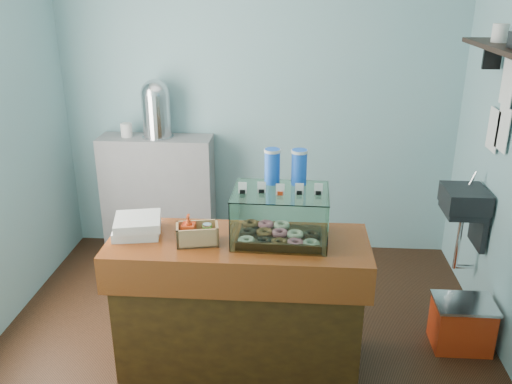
# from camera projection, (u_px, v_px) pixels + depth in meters

# --- Properties ---
(ground) EXTENTS (3.50, 3.50, 0.00)m
(ground) POSITION_uv_depth(u_px,v_px,m) (243.00, 338.00, 3.87)
(ground) COLOR black
(ground) RESTS_ON ground
(room_shell) EXTENTS (3.54, 3.04, 2.82)m
(room_shell) POSITION_uv_depth(u_px,v_px,m) (245.00, 101.00, 3.26)
(room_shell) COLOR #7AAAB2
(room_shell) RESTS_ON ground
(counter) EXTENTS (1.60, 0.60, 0.90)m
(counter) POSITION_uv_depth(u_px,v_px,m) (239.00, 302.00, 3.47)
(counter) COLOR #41280C
(counter) RESTS_ON ground
(back_shelf) EXTENTS (1.00, 0.32, 1.10)m
(back_shelf) POSITION_uv_depth(u_px,v_px,m) (159.00, 195.00, 4.96)
(back_shelf) COLOR gray
(back_shelf) RESTS_ON ground
(display_case) EXTENTS (0.59, 0.44, 0.53)m
(display_case) POSITION_uv_depth(u_px,v_px,m) (280.00, 211.00, 3.29)
(display_case) COLOR #351E10
(display_case) RESTS_ON counter
(condiment_crate) EXTENTS (0.27, 0.20, 0.19)m
(condiment_crate) POSITION_uv_depth(u_px,v_px,m) (196.00, 233.00, 3.25)
(condiment_crate) COLOR tan
(condiment_crate) RESTS_ON counter
(pastry_boxes) EXTENTS (0.34, 0.34, 0.11)m
(pastry_boxes) POSITION_uv_depth(u_px,v_px,m) (137.00, 226.00, 3.38)
(pastry_boxes) COLOR silver
(pastry_boxes) RESTS_ON counter
(coffee_urn) EXTENTS (0.28, 0.28, 0.51)m
(coffee_urn) POSITION_uv_depth(u_px,v_px,m) (156.00, 107.00, 4.67)
(coffee_urn) COLOR silver
(coffee_urn) RESTS_ON back_shelf
(red_cooler) EXTENTS (0.40, 0.31, 0.35)m
(red_cooler) POSITION_uv_depth(u_px,v_px,m) (462.00, 324.00, 3.73)
(red_cooler) COLOR red
(red_cooler) RESTS_ON ground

